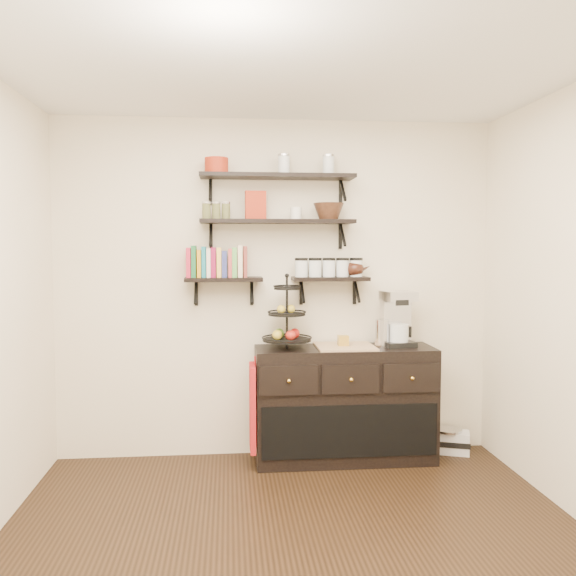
% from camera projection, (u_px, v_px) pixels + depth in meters
% --- Properties ---
extents(floor, '(3.50, 3.50, 0.00)m').
position_uv_depth(floor, '(302.00, 561.00, 3.28)').
color(floor, black).
rests_on(floor, ground).
extents(ceiling, '(3.50, 3.50, 0.02)m').
position_uv_depth(ceiling, '(303.00, 47.00, 3.09)').
color(ceiling, white).
rests_on(ceiling, back_wall).
extents(back_wall, '(3.50, 0.02, 2.70)m').
position_uv_depth(back_wall, '(276.00, 289.00, 4.92)').
color(back_wall, white).
rests_on(back_wall, ground).
extents(shelf_top, '(1.20, 0.27, 0.23)m').
position_uv_depth(shelf_top, '(277.00, 177.00, 4.73)').
color(shelf_top, black).
rests_on(shelf_top, back_wall).
extents(shelf_mid, '(1.20, 0.27, 0.23)m').
position_uv_depth(shelf_mid, '(277.00, 222.00, 4.75)').
color(shelf_mid, black).
rests_on(shelf_mid, back_wall).
extents(shelf_low_left, '(0.60, 0.25, 0.23)m').
position_uv_depth(shelf_low_left, '(224.00, 280.00, 4.76)').
color(shelf_low_left, black).
rests_on(shelf_low_left, back_wall).
extents(shelf_low_right, '(0.60, 0.25, 0.23)m').
position_uv_depth(shelf_low_right, '(330.00, 280.00, 4.84)').
color(shelf_low_right, black).
rests_on(shelf_low_right, back_wall).
extents(cookbooks, '(0.43, 0.15, 0.26)m').
position_uv_depth(cookbooks, '(217.00, 263.00, 4.74)').
color(cookbooks, '#C6223E').
rests_on(cookbooks, shelf_low_left).
extents(glass_canisters, '(0.54, 0.10, 0.13)m').
position_uv_depth(glass_canisters, '(329.00, 269.00, 4.83)').
color(glass_canisters, silver).
rests_on(glass_canisters, shelf_low_right).
extents(sideboard, '(1.40, 0.50, 0.92)m').
position_uv_depth(sideboard, '(345.00, 404.00, 4.80)').
color(sideboard, black).
rests_on(sideboard, floor).
extents(fruit_stand, '(0.38, 0.38, 0.56)m').
position_uv_depth(fruit_stand, '(287.00, 324.00, 4.72)').
color(fruit_stand, black).
rests_on(fruit_stand, sideboard).
extents(candle, '(0.08, 0.08, 0.08)m').
position_uv_depth(candle, '(343.00, 340.00, 4.76)').
color(candle, '#A77D26').
rests_on(candle, sideboard).
extents(coffee_maker, '(0.27, 0.27, 0.44)m').
position_uv_depth(coffee_maker, '(397.00, 320.00, 4.83)').
color(coffee_maker, black).
rests_on(coffee_maker, sideboard).
extents(thermal_carafe, '(0.11, 0.11, 0.22)m').
position_uv_depth(thermal_carafe, '(382.00, 333.00, 4.77)').
color(thermal_carafe, silver).
rests_on(thermal_carafe, sideboard).
extents(apron, '(0.04, 0.28, 0.66)m').
position_uv_depth(apron, '(252.00, 407.00, 4.63)').
color(apron, '#AB1512').
rests_on(apron, sideboard).
extents(radio, '(0.37, 0.29, 0.20)m').
position_uv_depth(radio, '(448.00, 441.00, 4.99)').
color(radio, silver).
rests_on(radio, floor).
extents(recipe_box, '(0.16, 0.07, 0.22)m').
position_uv_depth(recipe_box, '(256.00, 205.00, 4.73)').
color(recipe_box, '#A02712').
rests_on(recipe_box, shelf_mid).
extents(walnut_bowl, '(0.24, 0.24, 0.13)m').
position_uv_depth(walnut_bowl, '(329.00, 211.00, 4.78)').
color(walnut_bowl, black).
rests_on(walnut_bowl, shelf_mid).
extents(ramekins, '(0.09, 0.09, 0.10)m').
position_uv_depth(ramekins, '(296.00, 213.00, 4.76)').
color(ramekins, white).
rests_on(ramekins, shelf_mid).
extents(teapot, '(0.21, 0.17, 0.14)m').
position_uv_depth(teapot, '(355.00, 268.00, 4.85)').
color(teapot, '#33170F').
rests_on(teapot, shelf_low_right).
extents(red_pot, '(0.18, 0.18, 0.12)m').
position_uv_depth(red_pot, '(216.00, 166.00, 4.68)').
color(red_pot, '#A02712').
rests_on(red_pot, shelf_top).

